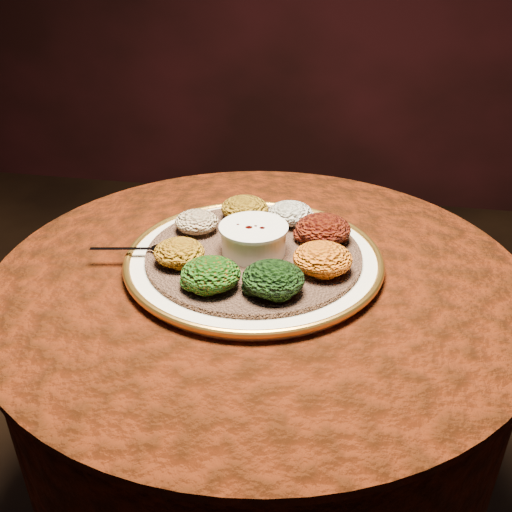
# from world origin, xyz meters

# --- Properties ---
(table) EXTENTS (0.96, 0.96, 0.73)m
(table) POSITION_xyz_m (0.00, 0.00, 0.55)
(table) COLOR black
(table) RESTS_ON ground
(platter) EXTENTS (0.53, 0.53, 0.02)m
(platter) POSITION_xyz_m (-0.01, 0.01, 0.75)
(platter) COLOR white
(platter) RESTS_ON table
(injera) EXTENTS (0.40, 0.40, 0.01)m
(injera) POSITION_xyz_m (-0.01, 0.01, 0.76)
(injera) COLOR brown
(injera) RESTS_ON platter
(stew_bowl) EXTENTS (0.12, 0.12, 0.05)m
(stew_bowl) POSITION_xyz_m (-0.01, 0.01, 0.79)
(stew_bowl) COLOR silver
(stew_bowl) RESTS_ON injera
(spoon) EXTENTS (0.15, 0.05, 0.01)m
(spoon) POSITION_xyz_m (-0.19, -0.02, 0.77)
(spoon) COLOR silver
(spoon) RESTS_ON injera
(portion_ayib) EXTENTS (0.09, 0.08, 0.04)m
(portion_ayib) POSITION_xyz_m (0.04, 0.14, 0.78)
(portion_ayib) COLOR silver
(portion_ayib) RESTS_ON injera
(portion_kitfo) EXTENTS (0.10, 0.10, 0.05)m
(portion_kitfo) POSITION_xyz_m (0.10, 0.08, 0.79)
(portion_kitfo) COLOR black
(portion_kitfo) RESTS_ON injera
(portion_tikil) EXTENTS (0.10, 0.10, 0.05)m
(portion_tikil) POSITION_xyz_m (0.11, -0.03, 0.79)
(portion_tikil) COLOR #BA840F
(portion_tikil) RESTS_ON injera
(portion_gomen) EXTENTS (0.10, 0.10, 0.05)m
(portion_gomen) POSITION_xyz_m (0.04, -0.11, 0.79)
(portion_gomen) COLOR black
(portion_gomen) RESTS_ON injera
(portion_mixveg) EXTENTS (0.10, 0.09, 0.05)m
(portion_mixveg) POSITION_xyz_m (-0.06, -0.11, 0.79)
(portion_mixveg) COLOR #A2330A
(portion_mixveg) RESTS_ON injera
(portion_kik) EXTENTS (0.09, 0.08, 0.04)m
(portion_kik) POSITION_xyz_m (-0.13, -0.05, 0.78)
(portion_kik) COLOR #9C6B0D
(portion_kik) RESTS_ON injera
(portion_timatim) EXTENTS (0.08, 0.08, 0.04)m
(portion_timatim) POSITION_xyz_m (-0.14, 0.07, 0.78)
(portion_timatim) COLOR maroon
(portion_timatim) RESTS_ON injera
(portion_shiro) EXTENTS (0.09, 0.09, 0.05)m
(portion_shiro) POSITION_xyz_m (-0.06, 0.14, 0.78)
(portion_shiro) COLOR #8C6410
(portion_shiro) RESTS_ON injera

